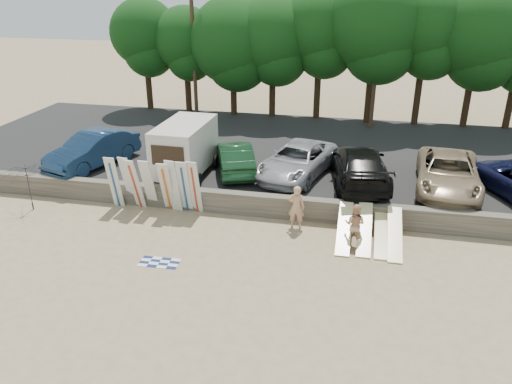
% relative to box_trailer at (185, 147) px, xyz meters
% --- Properties ---
extents(ground, '(120.00, 120.00, 0.00)m').
position_rel_box_trailer_xyz_m(ground, '(7.03, -5.30, -2.19)').
color(ground, tan).
rests_on(ground, ground).
extents(seawall, '(44.00, 0.50, 1.00)m').
position_rel_box_trailer_xyz_m(seawall, '(7.03, -2.30, -1.69)').
color(seawall, '#6B6356').
rests_on(seawall, ground).
extents(parking_lot, '(44.00, 14.50, 0.70)m').
position_rel_box_trailer_xyz_m(parking_lot, '(7.03, 5.20, -1.84)').
color(parking_lot, '#282828').
rests_on(parking_lot, ground).
extents(treeline, '(32.84, 6.59, 9.63)m').
position_rel_box_trailer_xyz_m(treeline, '(7.43, 12.10, 4.34)').
color(treeline, '#382616').
rests_on(treeline, parking_lot).
extents(utility_poles, '(25.80, 0.26, 9.00)m').
position_rel_box_trailer_xyz_m(utility_poles, '(9.03, 10.70, 3.24)').
color(utility_poles, '#473321').
rests_on(utility_poles, parking_lot).
extents(box_trailer, '(2.51, 4.27, 2.66)m').
position_rel_box_trailer_xyz_m(box_trailer, '(0.00, 0.00, 0.00)').
color(box_trailer, beige).
rests_on(box_trailer, parking_lot).
extents(car_0, '(3.38, 5.62, 1.75)m').
position_rel_box_trailer_xyz_m(car_0, '(-5.17, 0.26, -0.62)').
color(car_0, '#162E4E').
rests_on(car_0, parking_lot).
extents(car_1, '(3.14, 4.94, 1.54)m').
position_rel_box_trailer_xyz_m(car_1, '(2.26, 0.96, -0.72)').
color(car_1, '#163D1F').
rests_on(car_1, parking_lot).
extents(car_2, '(4.03, 6.13, 1.57)m').
position_rel_box_trailer_xyz_m(car_2, '(5.42, 1.09, -0.71)').
color(car_2, '#A2A2A7').
rests_on(car_2, parking_lot).
extents(car_3, '(3.39, 6.47, 1.79)m').
position_rel_box_trailer_xyz_m(car_3, '(8.44, 0.71, -0.60)').
color(car_3, black).
rests_on(car_3, parking_lot).
extents(car_4, '(3.28, 6.18, 1.66)m').
position_rel_box_trailer_xyz_m(car_4, '(12.50, 0.74, -0.66)').
color(car_4, '#9A8262').
rests_on(car_4, parking_lot).
extents(surfboard_upright_0, '(0.50, 0.58, 2.56)m').
position_rel_box_trailer_xyz_m(surfboard_upright_0, '(-2.40, -2.94, -0.91)').
color(surfboard_upright_0, silver).
rests_on(surfboard_upright_0, ground).
extents(surfboard_upright_1, '(0.58, 0.76, 2.53)m').
position_rel_box_trailer_xyz_m(surfboard_upright_1, '(-1.81, -2.68, -0.93)').
color(surfboard_upright_1, silver).
rests_on(surfboard_upright_1, ground).
extents(surfboard_upright_2, '(0.62, 0.83, 2.52)m').
position_rel_box_trailer_xyz_m(surfboard_upright_2, '(-1.41, -2.88, -0.93)').
color(surfboard_upright_2, silver).
rests_on(surfboard_upright_2, ground).
extents(surfboard_upright_3, '(0.53, 0.81, 2.51)m').
position_rel_box_trailer_xyz_m(surfboard_upright_3, '(-0.80, -2.78, -0.94)').
color(surfboard_upright_3, silver).
rests_on(surfboard_upright_3, ground).
extents(surfboard_upright_4, '(0.54, 0.87, 2.49)m').
position_rel_box_trailer_xyz_m(surfboard_upright_4, '(0.08, -2.87, -0.94)').
color(surfboard_upright_4, silver).
rests_on(surfboard_upright_4, ground).
extents(surfboard_upright_5, '(0.58, 0.60, 2.57)m').
position_rel_box_trailer_xyz_m(surfboard_upright_5, '(0.40, -2.81, -0.91)').
color(surfboard_upright_5, silver).
rests_on(surfboard_upright_5, ground).
extents(surfboard_upright_6, '(0.51, 0.64, 2.55)m').
position_rel_box_trailer_xyz_m(surfboard_upright_6, '(0.90, -2.77, -0.92)').
color(surfboard_upright_6, silver).
rests_on(surfboard_upright_6, ground).
extents(surfboard_upright_7, '(0.56, 0.59, 2.57)m').
position_rel_box_trailer_xyz_m(surfboard_upright_7, '(1.36, -2.74, -0.91)').
color(surfboard_upright_7, silver).
rests_on(surfboard_upright_7, ground).
extents(surfboard_low_0, '(0.56, 2.85, 1.06)m').
position_rel_box_trailer_xyz_m(surfboard_low_0, '(8.04, -3.80, -1.66)').
color(surfboard_low_0, '#F1E298').
rests_on(surfboard_low_0, ground).
extents(surfboard_low_1, '(0.56, 2.85, 1.08)m').
position_rel_box_trailer_xyz_m(surfboard_low_1, '(8.84, -3.74, -1.65)').
color(surfboard_low_1, '#F1E298').
rests_on(surfboard_low_1, ground).
extents(surfboard_low_2, '(0.56, 2.92, 0.84)m').
position_rel_box_trailer_xyz_m(surfboard_low_2, '(9.52, -3.73, -1.77)').
color(surfboard_low_2, '#F1E298').
rests_on(surfboard_low_2, ground).
extents(surfboard_low_3, '(0.56, 2.86, 1.05)m').
position_rel_box_trailer_xyz_m(surfboard_low_3, '(10.02, -3.89, -1.67)').
color(surfboard_low_3, '#F1E298').
rests_on(surfboard_low_3, ground).
extents(beachgoer_a, '(0.73, 0.50, 1.94)m').
position_rel_box_trailer_xyz_m(beachgoer_a, '(5.98, -3.18, -1.22)').
color(beachgoer_a, tan).
rests_on(beachgoer_a, ground).
extents(beachgoer_b, '(0.99, 0.87, 1.73)m').
position_rel_box_trailer_xyz_m(beachgoer_b, '(8.44, -4.07, -1.32)').
color(beachgoer_b, tan).
rests_on(beachgoer_b, ground).
extents(cooler, '(0.41, 0.34, 0.32)m').
position_rel_box_trailer_xyz_m(cooler, '(8.25, -2.90, -2.03)').
color(cooler, '#268D35').
rests_on(cooler, ground).
extents(gear_bag, '(0.36, 0.33, 0.22)m').
position_rel_box_trailer_xyz_m(gear_bag, '(8.96, -3.08, -2.08)').
color(gear_bag, orange).
rests_on(gear_bag, ground).
extents(beach_towel, '(1.55, 1.55, 0.00)m').
position_rel_box_trailer_xyz_m(beach_towel, '(1.34, -7.05, -2.19)').
color(beach_towel, white).
rests_on(beach_towel, ground).
extents(beach_umbrella, '(3.22, 3.24, 2.17)m').
position_rel_box_trailer_xyz_m(beach_umbrella, '(-6.08, -3.86, -1.11)').
color(beach_umbrella, black).
rests_on(beach_umbrella, ground).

